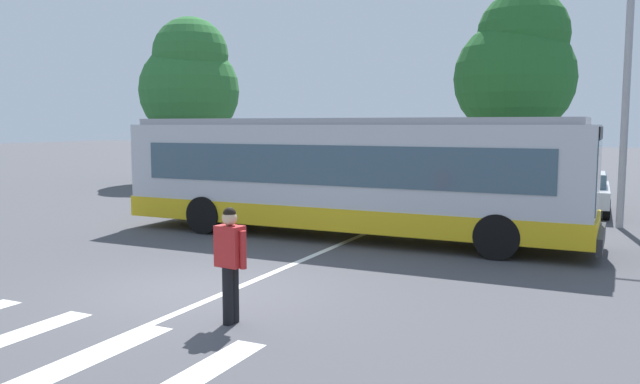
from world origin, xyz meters
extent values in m
plane|color=#47474C|center=(0.00, 0.00, 0.00)|extent=(160.00, 160.00, 0.00)
cylinder|color=black|center=(4.15, 7.17, 0.50)|extent=(1.00, 0.30, 1.00)
cylinder|color=black|center=(4.16, 4.83, 0.50)|extent=(1.00, 0.30, 1.00)
cylinder|color=black|center=(-3.49, 7.14, 0.50)|extent=(1.00, 0.30, 1.00)
cylinder|color=black|center=(-3.48, 4.79, 0.50)|extent=(1.00, 0.30, 1.00)
cube|color=silver|center=(0.10, 5.98, 1.62)|extent=(11.94, 2.61, 2.55)
cube|color=gold|center=(0.10, 5.98, 0.62)|extent=(12.06, 2.63, 0.55)
cube|color=#3D5666|center=(0.10, 5.98, 1.93)|extent=(10.51, 2.65, 0.96)
cube|color=#3D5666|center=(6.06, 6.01, 1.83)|extent=(0.05, 2.24, 1.63)
cube|color=black|center=(6.06, 6.01, 2.72)|extent=(0.07, 1.94, 0.28)
cube|color=#99999E|center=(0.10, 5.98, 2.98)|extent=(11.46, 2.40, 0.16)
cube|color=#28282B|center=(6.18, 6.01, 0.43)|extent=(0.13, 2.55, 0.36)
cylinder|color=black|center=(1.45, -1.29, 0.42)|extent=(0.16, 0.16, 0.85)
cylinder|color=black|center=(1.43, -1.42, 0.42)|extent=(0.16, 0.16, 0.85)
cube|color=#B22323|center=(1.44, -1.35, 1.15)|extent=(0.43, 0.30, 0.60)
cylinder|color=#B22323|center=(1.20, -1.33, 1.12)|extent=(0.10, 0.10, 0.55)
cylinder|color=#B22323|center=(1.68, -1.38, 1.12)|extent=(0.10, 0.10, 0.55)
sphere|color=tan|center=(1.44, -1.35, 1.56)|extent=(0.22, 0.22, 0.22)
sphere|color=black|center=(1.44, -1.35, 1.63)|extent=(0.19, 0.19, 0.19)
cylinder|color=black|center=(-6.27, 14.39, 0.32)|extent=(0.22, 0.65, 0.64)
cylinder|color=black|center=(-4.60, 14.44, 0.32)|extent=(0.22, 0.65, 0.64)
cylinder|color=black|center=(-6.19, 11.60, 0.32)|extent=(0.22, 0.65, 0.64)
cylinder|color=black|center=(-4.52, 11.65, 0.32)|extent=(0.22, 0.65, 0.64)
cube|color=#AD1E1E|center=(-5.39, 13.02, 0.64)|extent=(1.95, 4.55, 0.52)
cube|color=#3D5666|center=(-5.39, 12.93, 1.12)|extent=(1.66, 2.21, 0.44)
cube|color=#AD1E1E|center=(-5.39, 12.93, 1.30)|extent=(1.59, 2.02, 0.09)
cylinder|color=black|center=(-3.73, 14.56, 0.32)|extent=(0.23, 0.65, 0.64)
cylinder|color=black|center=(-2.05, 14.65, 0.32)|extent=(0.23, 0.65, 0.64)
cylinder|color=black|center=(-3.58, 11.78, 0.32)|extent=(0.23, 0.65, 0.64)
cylinder|color=black|center=(-1.91, 11.86, 0.32)|extent=(0.23, 0.65, 0.64)
cube|color=black|center=(-2.82, 13.21, 0.64)|extent=(2.05, 4.59, 0.52)
cube|color=#3D5666|center=(-2.81, 13.12, 1.12)|extent=(1.71, 2.24, 0.44)
cube|color=black|center=(-2.81, 13.12, 1.30)|extent=(1.63, 2.06, 0.09)
cylinder|color=black|center=(-0.83, 14.55, 0.32)|extent=(0.24, 0.65, 0.64)
cylinder|color=black|center=(0.84, 14.64, 0.32)|extent=(0.24, 0.65, 0.64)
cylinder|color=black|center=(-0.67, 11.76, 0.32)|extent=(0.24, 0.65, 0.64)
cylinder|color=black|center=(1.00, 11.85, 0.32)|extent=(0.24, 0.65, 0.64)
cube|color=#C6B793|center=(0.09, 13.20, 0.64)|extent=(2.07, 4.59, 0.52)
cube|color=#3D5666|center=(0.09, 13.11, 1.12)|extent=(1.72, 2.25, 0.44)
cube|color=#C6B793|center=(0.09, 13.11, 1.30)|extent=(1.64, 2.06, 0.09)
cylinder|color=black|center=(1.74, 14.54, 0.32)|extent=(0.26, 0.66, 0.64)
cylinder|color=black|center=(3.41, 14.71, 0.32)|extent=(0.26, 0.66, 0.64)
cylinder|color=black|center=(2.02, 11.76, 0.32)|extent=(0.26, 0.66, 0.64)
cylinder|color=black|center=(3.69, 11.93, 0.32)|extent=(0.26, 0.66, 0.64)
cube|color=#38383D|center=(2.71, 13.23, 0.64)|extent=(2.27, 4.66, 0.52)
cube|color=#3D5666|center=(2.72, 13.14, 1.12)|extent=(1.81, 2.31, 0.44)
cube|color=#38383D|center=(2.72, 13.14, 1.30)|extent=(1.72, 2.12, 0.09)
cylinder|color=black|center=(4.40, 14.80, 0.32)|extent=(0.22, 0.65, 0.64)
cylinder|color=black|center=(6.07, 14.86, 0.32)|extent=(0.22, 0.65, 0.64)
cylinder|color=black|center=(4.49, 12.02, 0.32)|extent=(0.22, 0.65, 0.64)
cylinder|color=black|center=(6.16, 12.07, 0.32)|extent=(0.22, 0.65, 0.64)
cube|color=#B7BABF|center=(5.28, 13.44, 0.64)|extent=(1.96, 4.55, 0.52)
cube|color=#3D5666|center=(5.28, 13.35, 1.12)|extent=(1.67, 2.21, 0.44)
cube|color=#B7BABF|center=(5.28, 13.35, 1.30)|extent=(1.59, 2.03, 0.09)
cylinder|color=#939399|center=(6.53, 10.66, 4.67)|extent=(0.20, 0.20, 9.35)
cylinder|color=brown|center=(-13.25, 17.13, 1.42)|extent=(0.36, 0.36, 2.84)
sphere|color=#2D7033|center=(-13.25, 17.13, 4.58)|extent=(4.98, 4.98, 4.98)
sphere|color=#2D7033|center=(-13.01, 16.97, 6.32)|extent=(3.73, 3.73, 3.73)
cylinder|color=brown|center=(2.46, 17.62, 1.53)|extent=(0.36, 0.36, 3.07)
sphere|color=#236028|center=(2.46, 17.62, 4.75)|extent=(4.80, 4.80, 4.80)
sphere|color=#236028|center=(2.75, 17.59, 6.43)|extent=(3.60, 3.60, 3.60)
cube|color=silver|center=(-0.92, -3.30, 0.00)|extent=(0.45, 2.73, 0.01)
cube|color=silver|center=(0.62, -3.30, 0.00)|extent=(0.45, 2.73, 0.01)
cube|color=silver|center=(2.16, -3.30, 0.00)|extent=(0.45, 2.73, 0.01)
cube|color=silver|center=(0.41, 2.00, 0.00)|extent=(0.16, 24.00, 0.01)
camera|label=1|loc=(6.50, -8.90, 2.90)|focal=35.42mm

